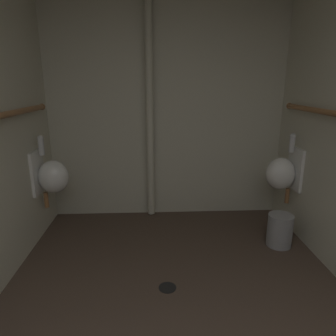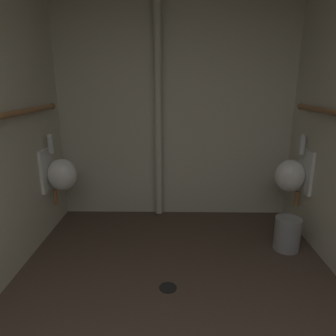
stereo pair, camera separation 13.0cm
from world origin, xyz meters
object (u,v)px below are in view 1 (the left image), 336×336
at_px(standpipe_back_wall, 150,106).
at_px(waste_bin, 280,230).
at_px(urinal_right_mid, 283,173).
at_px(urinal_left_mid, 51,176).
at_px(floor_drain, 167,287).

height_order(standpipe_back_wall, waste_bin, standpipe_back_wall).
distance_m(urinal_right_mid, waste_bin, 0.61).
distance_m(urinal_left_mid, urinal_right_mid, 2.39).
height_order(urinal_left_mid, standpipe_back_wall, standpipe_back_wall).
bearing_deg(waste_bin, standpipe_back_wall, 148.54).
bearing_deg(standpipe_back_wall, floor_drain, -84.60).
bearing_deg(urinal_left_mid, floor_drain, -40.04).
distance_m(urinal_left_mid, floor_drain, 1.61).
xyz_separation_m(standpipe_back_wall, waste_bin, (1.26, -0.77, -1.14)).
bearing_deg(urinal_right_mid, standpipe_back_wall, 162.84).
relative_size(standpipe_back_wall, waste_bin, 7.96).
height_order(urinal_right_mid, standpipe_back_wall, standpipe_back_wall).
distance_m(standpipe_back_wall, waste_bin, 1.87).
bearing_deg(floor_drain, standpipe_back_wall, 95.40).
bearing_deg(standpipe_back_wall, waste_bin, -31.46).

